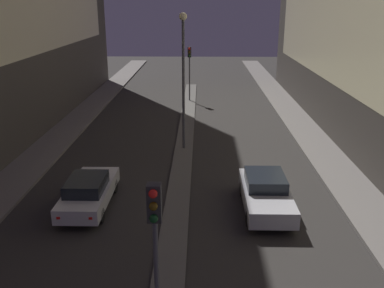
% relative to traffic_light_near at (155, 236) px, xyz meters
% --- Properties ---
extents(median_strip, '(1.10, 39.89, 0.10)m').
position_rel_traffic_light_near_xyz_m(median_strip, '(0.00, 17.35, -3.54)').
color(median_strip, '#56544F').
rests_on(median_strip, ground).
extents(traffic_light_near, '(0.32, 0.42, 4.76)m').
position_rel_traffic_light_near_xyz_m(traffic_light_near, '(0.00, 0.00, 0.00)').
color(traffic_light_near, '#4C4C51').
rests_on(traffic_light_near, median_strip).
extents(traffic_light_mid, '(0.32, 0.42, 4.76)m').
position_rel_traffic_light_near_xyz_m(traffic_light_mid, '(0.00, 29.50, 0.00)').
color(traffic_light_mid, '#4C4C51').
rests_on(traffic_light_mid, median_strip).
extents(street_lamp, '(0.45, 0.45, 7.97)m').
position_rel_traffic_light_near_xyz_m(street_lamp, '(0.00, 16.25, 1.57)').
color(street_lamp, '#4C4C51').
rests_on(street_lamp, median_strip).
extents(car_left_lane, '(1.80, 4.70, 1.49)m').
position_rel_traffic_light_near_xyz_m(car_left_lane, '(-3.86, 8.42, -2.83)').
color(car_left_lane, silver).
rests_on(car_left_lane, ground).
extents(car_right_lane, '(1.94, 4.68, 1.52)m').
position_rel_traffic_light_near_xyz_m(car_right_lane, '(3.86, 8.39, -2.81)').
color(car_right_lane, '#B2B2B7').
rests_on(car_right_lane, ground).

